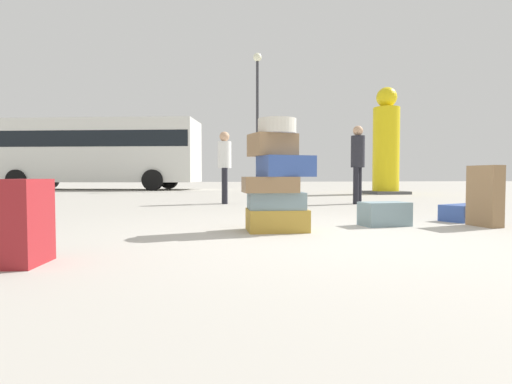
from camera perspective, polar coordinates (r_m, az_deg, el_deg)
ground_plane at (r=4.06m, az=10.47°, el=-6.38°), size 80.00×80.00×0.00m
suitcase_tower at (r=4.41m, az=2.97°, el=1.45°), size 0.78×0.58×1.24m
suitcase_brown_foreground_near at (r=5.57m, az=29.92°, el=-0.49°), size 0.20×0.42×0.74m
suitcase_navy_white_trunk at (r=6.13m, az=27.66°, el=-2.65°), size 0.72×0.56×0.22m
suitcase_maroon_foreground_far at (r=3.16m, az=-30.13°, el=-3.73°), size 0.28×0.43×0.59m
suitcase_slate_upright_blue at (r=5.15m, az=17.89°, el=-3.00°), size 0.59×0.37×0.29m
person_bearded_onlooker at (r=8.87m, az=-4.53°, el=4.47°), size 0.30×0.34×1.60m
person_tourist_with_camera at (r=9.06m, az=14.35°, el=4.80°), size 0.30×0.30×1.72m
yellow_dummy_statue at (r=14.53m, az=18.10°, el=6.14°), size 1.25×1.25×3.67m
parked_bus at (r=19.87m, az=-21.83°, el=5.63°), size 9.62×4.79×3.15m
lamp_post at (r=17.34m, az=0.20°, el=12.95°), size 0.36×0.36×5.82m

